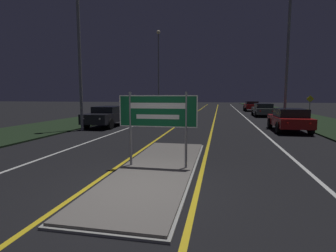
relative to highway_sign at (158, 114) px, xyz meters
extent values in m
plane|color=black|center=(0.00, -1.75, -1.61)|extent=(160.00, 160.00, 0.00)
cube|color=#999993|center=(0.00, 0.00, -1.58)|extent=(2.15, 7.47, 0.05)
cube|color=#66605B|center=(0.00, 0.00, -1.56)|extent=(2.03, 7.35, 0.10)
cube|color=black|center=(-9.50, 18.25, -1.57)|extent=(5.00, 100.00, 0.08)
cube|color=black|center=(9.50, 18.25, -1.57)|extent=(5.00, 100.00, 0.08)
cube|color=gold|center=(-1.26, 23.25, -1.60)|extent=(0.12, 70.00, 0.01)
cube|color=gold|center=(1.26, 23.25, -1.60)|extent=(0.12, 70.00, 0.01)
cube|color=silver|center=(-4.20, 23.25, -1.60)|extent=(0.12, 70.00, 0.01)
cube|color=silver|center=(4.20, 23.25, -1.60)|extent=(0.12, 70.00, 0.01)
cube|color=silver|center=(-7.20, 23.25, -1.60)|extent=(0.10, 70.00, 0.01)
cube|color=silver|center=(7.20, 23.25, -1.60)|extent=(0.10, 70.00, 0.01)
cylinder|color=gray|center=(-0.81, 0.00, -0.44)|extent=(0.07, 0.07, 2.14)
cylinder|color=gray|center=(0.81, 0.00, -0.44)|extent=(0.07, 0.07, 2.14)
cube|color=#0F512D|center=(0.00, 0.00, 0.09)|extent=(2.26, 0.04, 0.90)
cube|color=white|center=(0.00, -0.02, 0.09)|extent=(2.26, 0.00, 0.90)
cube|color=#0F512D|center=(0.00, -0.02, 0.09)|extent=(2.19, 0.01, 0.84)
cube|color=white|center=(0.00, -0.02, 0.24)|extent=(1.58, 0.01, 0.16)
cube|color=white|center=(0.00, -0.02, -0.07)|extent=(1.24, 0.01, 0.13)
cylinder|color=gray|center=(-6.52, 7.38, 3.53)|extent=(0.18, 0.18, 10.28)
cylinder|color=gray|center=(-6.65, 28.37, 3.64)|extent=(0.18, 0.18, 10.49)
sphere|color=beige|center=(-6.65, 28.37, 9.04)|extent=(0.53, 0.53, 0.53)
cylinder|color=gray|center=(6.16, 12.27, 3.10)|extent=(0.18, 0.18, 9.41)
cube|color=maroon|center=(5.81, 9.54, -0.99)|extent=(1.77, 4.05, 0.55)
cube|color=black|center=(5.81, 9.30, -0.48)|extent=(1.56, 2.11, 0.48)
sphere|color=red|center=(5.26, 7.54, -0.92)|extent=(0.14, 0.14, 0.14)
sphere|color=red|center=(6.36, 7.54, -0.92)|extent=(0.14, 0.14, 0.14)
cylinder|color=black|center=(4.96, 10.80, -1.27)|extent=(0.22, 0.68, 0.68)
cylinder|color=black|center=(6.66, 10.80, -1.27)|extent=(0.22, 0.68, 0.68)
cylinder|color=black|center=(4.96, 8.29, -1.27)|extent=(0.22, 0.68, 0.68)
cylinder|color=black|center=(6.66, 8.29, -1.27)|extent=(0.22, 0.68, 0.68)
cube|color=#4C514C|center=(6.09, 21.30, -1.01)|extent=(1.76, 4.43, 0.58)
cube|color=black|center=(6.09, 21.03, -0.50)|extent=(1.55, 2.31, 0.44)
sphere|color=red|center=(5.54, 19.10, -0.94)|extent=(0.14, 0.14, 0.14)
sphere|color=red|center=(6.64, 19.10, -0.94)|extent=(0.14, 0.14, 0.14)
cylinder|color=black|center=(5.25, 22.67, -1.30)|extent=(0.22, 0.61, 0.61)
cylinder|color=black|center=(6.93, 22.67, -1.30)|extent=(0.22, 0.61, 0.61)
cylinder|color=black|center=(5.25, 19.92, -1.30)|extent=(0.22, 0.61, 0.61)
cylinder|color=black|center=(6.93, 19.92, -1.30)|extent=(0.22, 0.61, 0.61)
cube|color=maroon|center=(6.00, 30.84, -0.96)|extent=(1.74, 4.31, 0.60)
cube|color=black|center=(6.00, 30.58, -0.45)|extent=(1.53, 2.24, 0.42)
sphere|color=red|center=(5.46, 28.71, -0.88)|extent=(0.14, 0.14, 0.14)
sphere|color=red|center=(6.54, 28.71, -0.88)|extent=(0.14, 0.14, 0.14)
cylinder|color=black|center=(5.17, 32.18, -1.26)|extent=(0.22, 0.71, 0.71)
cylinder|color=black|center=(6.83, 32.18, -1.26)|extent=(0.22, 0.71, 0.71)
cylinder|color=black|center=(5.17, 29.51, -1.26)|extent=(0.22, 0.71, 0.71)
cylinder|color=black|center=(6.83, 29.51, -1.26)|extent=(0.22, 0.71, 0.71)
cube|color=black|center=(-5.91, 9.74, -0.95)|extent=(1.74, 4.66, 0.63)
cube|color=black|center=(-5.91, 10.02, -0.42)|extent=(1.53, 2.42, 0.41)
sphere|color=white|center=(-6.45, 7.43, -0.87)|extent=(0.14, 0.14, 0.14)
sphere|color=white|center=(-5.37, 7.43, -0.87)|extent=(0.14, 0.14, 0.14)
cylinder|color=black|center=(-6.74, 8.30, -1.26)|extent=(0.22, 0.70, 0.70)
cylinder|color=black|center=(-5.08, 8.30, -1.26)|extent=(0.22, 0.70, 0.70)
cylinder|color=black|center=(-6.74, 11.19, -1.26)|extent=(0.22, 0.70, 0.70)
cylinder|color=black|center=(-5.08, 11.19, -1.26)|extent=(0.22, 0.70, 0.70)
cube|color=maroon|center=(-5.81, 22.11, -0.98)|extent=(1.87, 4.07, 0.60)
cube|color=black|center=(-5.81, 22.35, -0.46)|extent=(1.64, 2.11, 0.43)
sphere|color=white|center=(-6.39, 20.09, -0.90)|extent=(0.14, 0.14, 0.14)
sphere|color=white|center=(-5.24, 20.09, -0.90)|extent=(0.14, 0.14, 0.14)
cylinder|color=black|center=(-6.71, 20.85, -1.27)|extent=(0.22, 0.67, 0.67)
cylinder|color=black|center=(-4.92, 20.85, -1.27)|extent=(0.22, 0.67, 0.67)
cylinder|color=black|center=(-6.71, 23.37, -1.27)|extent=(0.22, 0.67, 0.67)
cylinder|color=black|center=(-4.92, 23.37, -1.27)|extent=(0.22, 0.67, 0.67)
cylinder|color=gray|center=(9.05, 16.47, -0.61)|extent=(0.06, 0.06, 1.84)
cube|color=yellow|center=(9.05, 16.47, 0.25)|extent=(0.60, 0.02, 0.60)
camera|label=1|loc=(1.73, -7.19, 0.52)|focal=28.00mm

